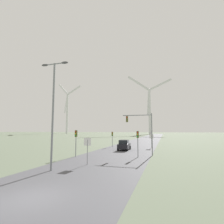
{
  "coord_description": "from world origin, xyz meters",
  "views": [
    {
      "loc": [
        6.87,
        -7.87,
        3.55
      ],
      "look_at": [
        0.0,
        14.9,
        6.04
      ],
      "focal_mm": 28.0,
      "sensor_mm": 36.0,
      "label": 1
    }
  ],
  "objects_px": {
    "stop_sign_far": "(151,138)",
    "traffic_light_post_mid_left": "(112,136)",
    "traffic_light_post_near_right": "(138,138)",
    "car_approaching": "(124,145)",
    "wind_turbine_far_left": "(67,109)",
    "wind_turbine_left": "(149,106)",
    "traffic_light_post_near_left": "(76,137)",
    "stop_sign_near": "(87,146)",
    "streetlamp": "(53,102)",
    "traffic_light_mast_overhead": "(141,125)"
  },
  "relations": [
    {
      "from": "stop_sign_far",
      "to": "traffic_light_post_near_right",
      "type": "distance_m",
      "value": 12.84
    },
    {
      "from": "traffic_light_post_near_right",
      "to": "traffic_light_post_near_left",
      "type": "bearing_deg",
      "value": -166.54
    },
    {
      "from": "traffic_light_post_near_right",
      "to": "traffic_light_mast_overhead",
      "type": "height_order",
      "value": "traffic_light_mast_overhead"
    },
    {
      "from": "stop_sign_near",
      "to": "stop_sign_far",
      "type": "distance_m",
      "value": 20.03
    },
    {
      "from": "traffic_light_post_near_right",
      "to": "wind_turbine_left",
      "type": "height_order",
      "value": "wind_turbine_left"
    },
    {
      "from": "stop_sign_far",
      "to": "car_approaching",
      "type": "xyz_separation_m",
      "value": [
        -4.47,
        -5.24,
        -0.99
      ]
    },
    {
      "from": "stop_sign_far",
      "to": "wind_turbine_far_left",
      "type": "distance_m",
      "value": 174.1
    },
    {
      "from": "traffic_light_post_mid_left",
      "to": "traffic_light_mast_overhead",
      "type": "height_order",
      "value": "traffic_light_mast_overhead"
    },
    {
      "from": "traffic_light_post_near_right",
      "to": "car_approaching",
      "type": "bearing_deg",
      "value": 115.5
    },
    {
      "from": "stop_sign_far",
      "to": "traffic_light_post_near_right",
      "type": "bearing_deg",
      "value": -93.88
    },
    {
      "from": "stop_sign_far",
      "to": "traffic_light_post_mid_left",
      "type": "xyz_separation_m",
      "value": [
        -8.23,
        -0.12,
        0.45
      ]
    },
    {
      "from": "wind_turbine_far_left",
      "to": "traffic_light_post_near_right",
      "type": "bearing_deg",
      "value": -55.79
    },
    {
      "from": "streetlamp",
      "to": "traffic_light_post_near_right",
      "type": "relative_size",
      "value": 2.87
    },
    {
      "from": "traffic_light_post_near_left",
      "to": "car_approaching",
      "type": "xyz_separation_m",
      "value": [
        4.57,
        9.51,
        -1.7
      ]
    },
    {
      "from": "stop_sign_far",
      "to": "car_approaching",
      "type": "distance_m",
      "value": 6.96
    },
    {
      "from": "stop_sign_far",
      "to": "traffic_light_post_mid_left",
      "type": "distance_m",
      "value": 8.24
    },
    {
      "from": "stop_sign_near",
      "to": "stop_sign_far",
      "type": "xyz_separation_m",
      "value": [
        5.19,
        19.35,
        -0.02
      ]
    },
    {
      "from": "traffic_light_post_near_right",
      "to": "car_approaching",
      "type": "xyz_separation_m",
      "value": [
        -3.6,
        7.55,
        -1.61
      ]
    },
    {
      "from": "traffic_light_post_near_right",
      "to": "wind_turbine_far_left",
      "type": "relative_size",
      "value": 0.06
    },
    {
      "from": "streetlamp",
      "to": "wind_turbine_far_left",
      "type": "bearing_deg",
      "value": 120.91
    },
    {
      "from": "traffic_light_post_near_left",
      "to": "stop_sign_near",
      "type": "bearing_deg",
      "value": -50.08
    },
    {
      "from": "traffic_light_post_near_right",
      "to": "car_approaching",
      "type": "relative_size",
      "value": 0.82
    },
    {
      "from": "streetlamp",
      "to": "wind_turbine_far_left",
      "type": "distance_m",
      "value": 188.38
    },
    {
      "from": "stop_sign_near",
      "to": "traffic_light_post_near_left",
      "type": "distance_m",
      "value": 6.04
    },
    {
      "from": "stop_sign_far",
      "to": "wind_turbine_far_left",
      "type": "bearing_deg",
      "value": 126.84
    },
    {
      "from": "traffic_light_post_mid_left",
      "to": "wind_turbine_far_left",
      "type": "relative_size",
      "value": 0.05
    },
    {
      "from": "streetlamp",
      "to": "car_approaching",
      "type": "relative_size",
      "value": 2.35
    },
    {
      "from": "traffic_light_post_near_right",
      "to": "traffic_light_post_mid_left",
      "type": "height_order",
      "value": "traffic_light_post_near_right"
    },
    {
      "from": "traffic_light_post_mid_left",
      "to": "traffic_light_post_near_right",
      "type": "bearing_deg",
      "value": -59.85
    },
    {
      "from": "traffic_light_post_near_right",
      "to": "wind_turbine_far_left",
      "type": "xyz_separation_m",
      "value": [
        -102.35,
        150.55,
        25.46
      ]
    },
    {
      "from": "traffic_light_mast_overhead",
      "to": "streetlamp",
      "type": "bearing_deg",
      "value": -118.38
    },
    {
      "from": "traffic_light_mast_overhead",
      "to": "wind_turbine_far_left",
      "type": "relative_size",
      "value": 0.1
    },
    {
      "from": "car_approaching",
      "to": "traffic_light_post_near_right",
      "type": "bearing_deg",
      "value": -64.5
    },
    {
      "from": "traffic_light_post_near_left",
      "to": "traffic_light_post_near_right",
      "type": "height_order",
      "value": "traffic_light_post_near_left"
    },
    {
      "from": "traffic_light_post_mid_left",
      "to": "wind_turbine_far_left",
      "type": "height_order",
      "value": "wind_turbine_far_left"
    },
    {
      "from": "traffic_light_post_near_left",
      "to": "wind_turbine_left",
      "type": "height_order",
      "value": "wind_turbine_left"
    },
    {
      "from": "stop_sign_far",
      "to": "traffic_light_mast_overhead",
      "type": "height_order",
      "value": "traffic_light_mast_overhead"
    },
    {
      "from": "streetlamp",
      "to": "stop_sign_far",
      "type": "height_order",
      "value": "streetlamp"
    },
    {
      "from": "traffic_light_post_mid_left",
      "to": "wind_turbine_far_left",
      "type": "bearing_deg",
      "value": 124.56
    },
    {
      "from": "wind_turbine_left",
      "to": "stop_sign_far",
      "type": "bearing_deg",
      "value": -85.34
    },
    {
      "from": "traffic_light_post_near_right",
      "to": "streetlamp",
      "type": "bearing_deg",
      "value": -121.94
    },
    {
      "from": "wind_turbine_far_left",
      "to": "car_approaching",
      "type": "bearing_deg",
      "value": -55.37
    },
    {
      "from": "traffic_light_post_near_left",
      "to": "stop_sign_far",
      "type": "bearing_deg",
      "value": 58.5
    },
    {
      "from": "traffic_light_post_mid_left",
      "to": "wind_turbine_left",
      "type": "height_order",
      "value": "wind_turbine_left"
    },
    {
      "from": "traffic_light_post_mid_left",
      "to": "car_approaching",
      "type": "height_order",
      "value": "traffic_light_post_mid_left"
    },
    {
      "from": "stop_sign_near",
      "to": "traffic_light_post_mid_left",
      "type": "distance_m",
      "value": 19.47
    },
    {
      "from": "stop_sign_far",
      "to": "car_approaching",
      "type": "relative_size",
      "value": 0.65
    },
    {
      "from": "streetlamp",
      "to": "traffic_light_post_near_right",
      "type": "bearing_deg",
      "value": 58.06
    },
    {
      "from": "traffic_light_post_near_right",
      "to": "traffic_light_post_mid_left",
      "type": "distance_m",
      "value": 14.66
    },
    {
      "from": "wind_turbine_far_left",
      "to": "wind_turbine_left",
      "type": "distance_m",
      "value": 94.5
    }
  ]
}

